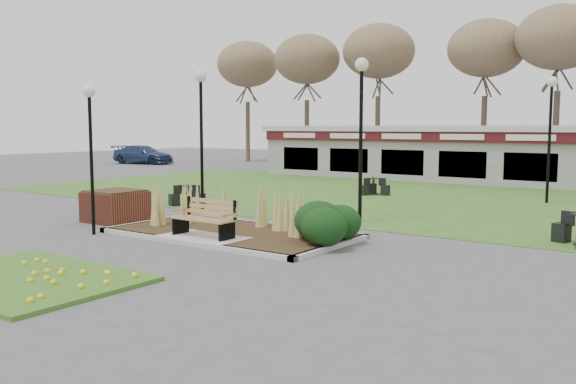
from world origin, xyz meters
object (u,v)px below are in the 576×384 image
Objects in this scene: food_pavilion at (472,154)px; bistro_set_a at (188,198)px; brick_planter at (115,206)px; lamp_post_near_right at (361,103)px; park_bench at (206,218)px; lamp_post_mid_left at (201,109)px; lamp_post_near_left at (90,126)px; car_silver at (317,154)px; lamp_post_mid_right at (551,111)px; car_blue at (143,155)px; car_black at (313,160)px; bistro_set_b at (374,189)px.

bistro_set_a is at bearing -109.69° from food_pavilion.
brick_planter is 0.31× the size of lamp_post_near_right.
park_bench is 5.90m from lamp_post_mid_left.
park_bench reaches higher than brick_planter.
lamp_post_near_left reaches higher than car_silver.
lamp_post_mid_left is at bearing -133.52° from lamp_post_mid_right.
lamp_post_mid_left is 0.95× the size of car_blue.
car_silver is 1.09× the size of car_black.
car_silver reaches higher than car_black.
bistro_set_b is at bearing -145.12° from car_silver.
food_pavilion is at bearing 80.14° from bistro_set_b.
food_pavilion is 5.57× the size of car_black.
lamp_post_near_left is 0.89× the size of car_black.
brick_planter is at bearing -105.36° from bistro_set_b.
brick_planter is 29.44m from car_blue.
lamp_post_near_left is 7.68m from lamp_post_near_right.
lamp_post_mid_right is at bearing 10.88° from bistro_set_b.
car_silver is at bearing 153.21° from food_pavilion.
car_blue is (-22.37, 17.05, -2.70)m from lamp_post_mid_left.
park_bench is 24.49m from car_black.
bistro_set_a is at bearing -163.59° from car_silver.
lamp_post_mid_right is (9.55, 12.19, 2.93)m from brick_planter.
car_silver is at bearing 110.14° from brick_planter.
bistro_set_b is 14.04m from car_black.
lamp_post_mid_right reaches higher than car_blue.
bistro_set_b is at bearing 74.39° from lamp_post_mid_left.
lamp_post_near_right is at bearing -149.34° from car_silver.
car_silver is at bearing 111.37° from lamp_post_near_left.
lamp_post_mid_left is 0.97× the size of car_silver.
lamp_post_mid_left is (0.77, 2.95, 2.93)m from brick_planter.
car_black is at bearing 127.07° from lamp_post_near_right.
lamp_post_mid_right is at bearing 59.62° from lamp_post_near_left.
bistro_set_b is 19.61m from car_silver.
bistro_set_b is (-1.40, 11.68, -0.34)m from park_bench.
bistro_set_a is 23.62m from car_silver.
lamp_post_mid_right is at bearing 37.95° from bistro_set_a.
food_pavilion is 8.24m from bistro_set_b.
lamp_post_near_right is 7.68m from bistro_set_a.
lamp_post_near_left is at bearing -120.38° from lamp_post_mid_right.
car_blue is at bearing 86.80° from car_black.
bistro_set_a is at bearing -177.64° from lamp_post_near_right.
car_silver reaches higher than park_bench.
park_bench is at bearing -41.58° from bistro_set_a.
lamp_post_mid_right is (8.77, 9.24, 0.00)m from lamp_post_mid_left.
car_silver is at bearing -74.83° from car_blue.
brick_planter is 19.49m from food_pavilion.
bistro_set_b is (3.96, 6.93, -0.01)m from bistro_set_a.
lamp_post_mid_left is at bearing 134.40° from park_bench.
lamp_post_near_right reaches higher than lamp_post_mid_left.
car_blue is (-26.00, 1.04, -0.76)m from food_pavilion.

